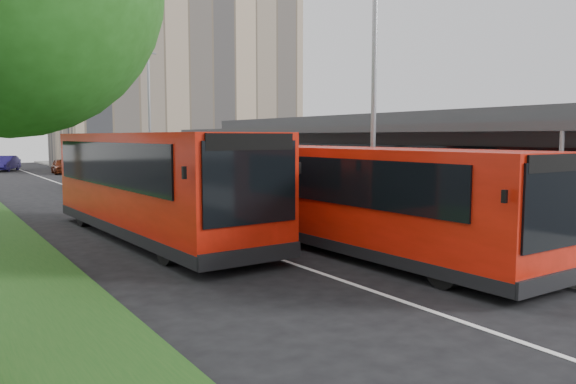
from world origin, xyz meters
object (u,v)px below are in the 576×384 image
car_near (62,166)px  litter_bin (288,192)px  car_far (5,163)px  bus_second (154,185)px  lamp_post_near (372,80)px  bus_main (374,201)px  lamp_post_far (148,108)px  bollard (177,181)px

car_near → litter_bin: bearing=-78.0°
litter_bin → car_far: size_ratio=0.23×
car_near → car_far: (-3.41, 6.59, 0.05)m
bus_second → litter_bin: bus_second is taller
lamp_post_near → bus_main: lamp_post_near is taller
bus_main → litter_bin: bus_main is taller
bus_main → bus_second: bearing=123.5°
car_near → car_far: car_far is taller
lamp_post_far → car_near: size_ratio=2.21×
lamp_post_far → bus_second: (-5.69, -16.83, -3.11)m
bus_main → bollard: bearing=81.9°
lamp_post_near → bus_second: (-5.69, 3.17, -3.11)m
litter_bin → car_near: bearing=97.8°
litter_bin → car_near: size_ratio=0.26×
lamp_post_near → litter_bin: (1.84, 7.44, -4.10)m
lamp_post_far → car_far: 22.92m
bollard → bus_main: bearing=-96.7°
bus_second → car_far: bearing=87.2°
lamp_post_far → bollard: size_ratio=9.17×
bus_second → car_far: size_ratio=2.76×
lamp_post_near → car_near: lamp_post_near is taller
lamp_post_near → car_far: (-5.40, 41.90, -4.05)m
lamp_post_far → litter_bin: (1.84, -12.56, -4.10)m
lamp_post_near → bollard: lamp_post_near is taller
car_near → car_far: bearing=121.5°
lamp_post_near → bus_second: 7.22m
lamp_post_far → bus_second: bearing=-108.7°
lamp_post_far → bus_main: bearing=-94.9°
bus_main → bollard: bus_main is taller
car_far → lamp_post_near: bearing=-58.3°
bollard → car_far: bearing=102.6°
litter_bin → car_far: (-7.24, 34.46, 0.05)m
bus_main → bus_second: bus_second is taller
lamp_post_near → car_far: size_ratio=1.98×
litter_bin → car_near: (-3.83, 27.87, -0.00)m
bollard → car_near: bearing=97.0°
bus_main → bus_second: 6.65m
lamp_post_near → bus_second: lamp_post_near is taller
car_near → lamp_post_far: bearing=-78.4°
lamp_post_far → litter_bin: size_ratio=8.56×
bus_main → bollard: size_ratio=11.20×
bus_second → litter_bin: size_ratio=11.96×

